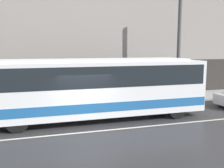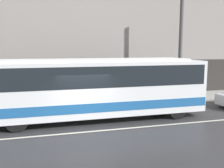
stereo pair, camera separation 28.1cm
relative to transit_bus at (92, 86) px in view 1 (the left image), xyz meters
name	(u,v)px [view 1 (the left image)]	position (x,y,z in m)	size (l,w,h in m)	color
ground_plane	(88,132)	(-0.59, -1.97, -1.79)	(60.00, 60.00, 0.00)	#2D2D30
sidewalk	(72,104)	(-0.59, 3.62, -1.70)	(60.00, 3.18, 0.17)	gray
building_facade	(67,17)	(-0.59, 5.35, 4.04)	(60.00, 0.35, 12.07)	gray
lane_stripe	(88,132)	(-0.59, -1.97, -1.78)	(54.00, 0.14, 0.01)	beige
transit_bus	(92,86)	(0.00, 0.00, 0.00)	(12.00, 2.58, 3.17)	white
utility_pole_near	(179,43)	(6.59, 2.56, 2.29)	(0.25, 0.25, 7.80)	#4C4C4F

